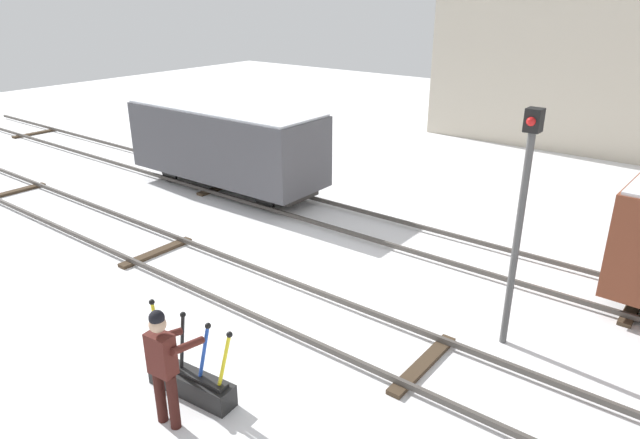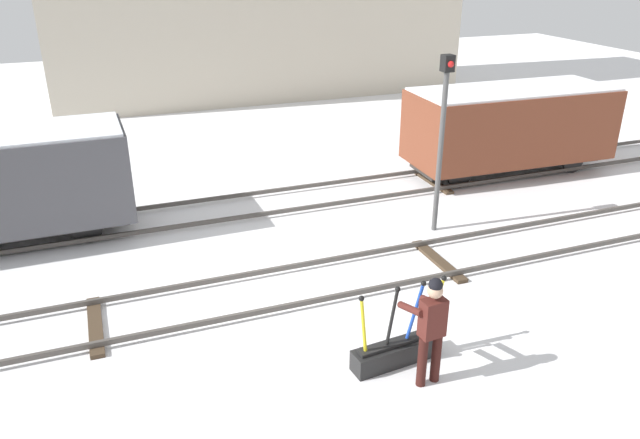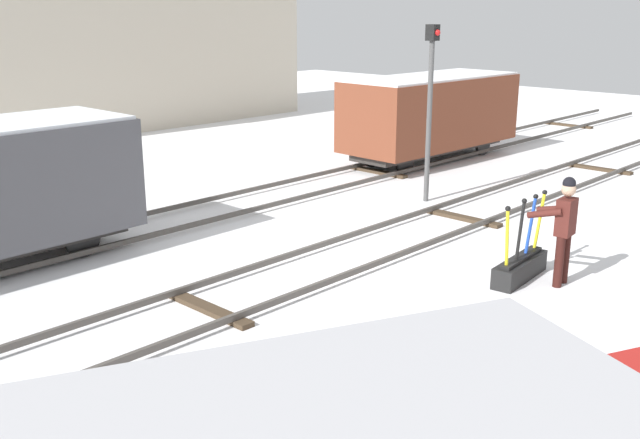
{
  "view_description": "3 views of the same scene",
  "coord_description": "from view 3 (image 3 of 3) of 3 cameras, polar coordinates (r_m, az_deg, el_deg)",
  "views": [
    {
      "loc": [
        6.96,
        -7.18,
        5.76
      ],
      "look_at": [
        -0.58,
        2.5,
        0.81
      ],
      "focal_mm": 31.88,
      "sensor_mm": 36.0,
      "label": 1
    },
    {
      "loc": [
        -3.04,
        -10.13,
        6.29
      ],
      "look_at": [
        1.15,
        0.96,
        0.99
      ],
      "focal_mm": 34.69,
      "sensor_mm": 36.0,
      "label": 2
    },
    {
      "loc": [
        -9.97,
        -8.56,
        4.53
      ],
      "look_at": [
        -0.53,
        0.45,
        0.75
      ],
      "focal_mm": 41.54,
      "sensor_mm": 36.0,
      "label": 3
    }
  ],
  "objects": [
    {
      "name": "signal_post",
      "position": [
        17.57,
        8.49,
        9.36
      ],
      "size": [
        0.24,
        0.32,
        4.13
      ],
      "color": "#4C4C4C",
      "rests_on": "ground_plane"
    },
    {
      "name": "rail_worker",
      "position": [
        12.87,
        18.25,
        -0.33
      ],
      "size": [
        0.58,
        0.74,
        1.86
      ],
      "rotation": [
        0.0,
        0.0,
        0.1
      ],
      "color": "#351511",
      "rests_on": "ground_plane"
    },
    {
      "name": "track_siding_near",
      "position": [
        16.86,
        -8.27,
        0.78
      ],
      "size": [
        44.0,
        1.94,
        0.18
      ],
      "color": "#4C4742",
      "rests_on": "ground_plane"
    },
    {
      "name": "switch_lever_frame",
      "position": [
        13.16,
        15.16,
        -3.42
      ],
      "size": [
        1.67,
        0.5,
        1.45
      ],
      "rotation": [
        0.0,
        0.0,
        0.1
      ],
      "color": "black",
      "rests_on": "ground_plane"
    },
    {
      "name": "ground_plane",
      "position": [
        13.9,
        2.84,
        -2.9
      ],
      "size": [
        60.0,
        60.0,
        0.0
      ],
      "primitive_type": "plane",
      "color": "white"
    },
    {
      "name": "track_main_line",
      "position": [
        13.86,
        2.85,
        -2.48
      ],
      "size": [
        44.0,
        1.94,
        0.18
      ],
      "color": "#4C4742",
      "rests_on": "ground_plane"
    },
    {
      "name": "freight_car_mid_siding",
      "position": [
        22.57,
        8.54,
        8.13
      ],
      "size": [
        6.01,
        2.48,
        2.55
      ],
      "rotation": [
        0.0,
        0.0,
        -0.03
      ],
      "color": "#2D2B28",
      "rests_on": "ground_plane"
    }
  ]
}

